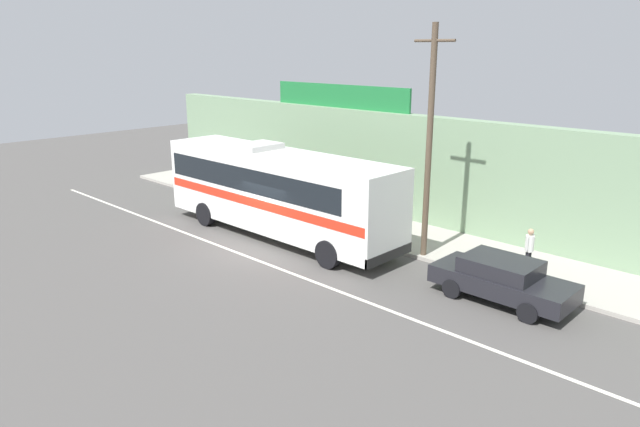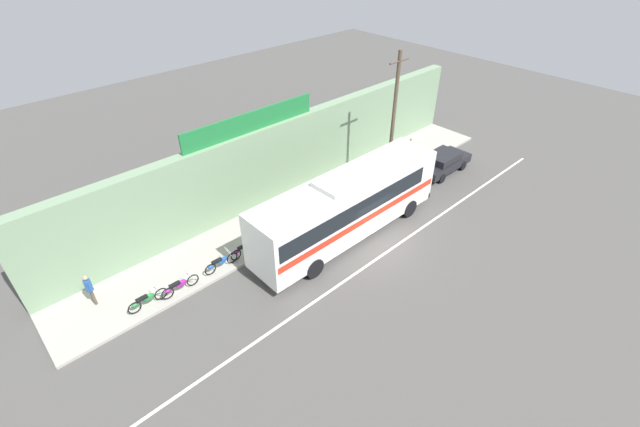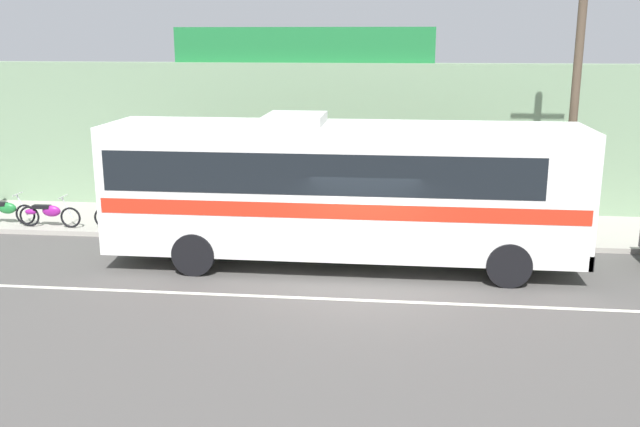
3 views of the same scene
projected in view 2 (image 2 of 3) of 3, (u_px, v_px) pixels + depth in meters
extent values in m
plane|color=#4F4C49|center=(377.00, 244.00, 23.28)|extent=(70.00, 70.00, 0.00)
cube|color=#A8A399|center=(312.00, 203.00, 26.34)|extent=(30.00, 3.60, 0.14)
cube|color=gray|center=(287.00, 157.00, 26.27)|extent=(30.00, 0.70, 4.80)
cube|color=#1E7538|center=(251.00, 122.00, 23.25)|extent=(8.31, 0.12, 1.10)
cube|color=silver|center=(388.00, 251.00, 22.80)|extent=(30.00, 0.14, 0.01)
cube|color=white|center=(348.00, 205.00, 22.77)|extent=(11.59, 2.53, 3.10)
cube|color=black|center=(342.00, 200.00, 22.19)|extent=(10.20, 2.55, 0.96)
cube|color=red|center=(348.00, 210.00, 22.94)|extent=(11.36, 2.55, 0.36)
cube|color=black|center=(416.00, 161.00, 25.71)|extent=(0.04, 2.28, 1.40)
cube|color=black|center=(412.00, 187.00, 26.76)|extent=(0.12, 2.53, 0.36)
cube|color=silver|center=(332.00, 186.00, 21.16)|extent=(1.40, 1.77, 0.24)
cylinder|color=black|center=(378.00, 192.00, 26.51)|extent=(1.04, 0.32, 1.04)
cylinder|color=black|center=(409.00, 208.00, 25.11)|extent=(1.04, 0.32, 1.04)
cylinder|color=black|center=(283.00, 245.00, 22.40)|extent=(1.04, 0.32, 1.04)
cylinder|color=black|center=(314.00, 268.00, 21.00)|extent=(1.04, 0.32, 1.04)
cube|color=black|center=(443.00, 163.00, 29.27)|extent=(4.29, 1.78, 0.56)
cube|color=black|center=(443.00, 157.00, 28.91)|extent=(2.23, 1.60, 0.48)
cube|color=black|center=(450.00, 153.00, 29.39)|extent=(0.21, 1.49, 0.34)
cylinder|color=black|center=(442.00, 157.00, 30.64)|extent=(0.62, 0.20, 0.62)
cylinder|color=black|center=(463.00, 166.00, 29.63)|extent=(0.62, 0.20, 0.62)
cylinder|color=black|center=(421.00, 169.00, 29.26)|extent=(0.62, 0.20, 0.62)
cylinder|color=black|center=(442.00, 178.00, 28.26)|extent=(0.62, 0.20, 0.62)
cylinder|color=brown|center=(393.00, 122.00, 25.89)|extent=(0.22, 0.22, 8.28)
cylinder|color=brown|center=(399.00, 61.00, 23.83)|extent=(1.60, 0.10, 0.10)
torus|color=black|center=(232.00, 258.00, 21.69)|extent=(0.62, 0.06, 0.62)
torus|color=black|center=(210.00, 269.00, 21.00)|extent=(0.62, 0.06, 0.62)
cylinder|color=silver|center=(230.00, 254.00, 21.47)|extent=(0.34, 0.04, 0.65)
cylinder|color=silver|center=(228.00, 250.00, 21.23)|extent=(0.03, 0.56, 0.03)
ellipsoid|color=#1E51B2|center=(222.00, 260.00, 21.28)|extent=(0.56, 0.22, 0.34)
cube|color=black|center=(217.00, 261.00, 21.05)|extent=(0.52, 0.20, 0.10)
ellipsoid|color=#1E51B2|center=(211.00, 267.00, 20.96)|extent=(0.36, 0.14, 0.16)
torus|color=black|center=(193.00, 280.00, 20.40)|extent=(0.62, 0.06, 0.62)
torus|color=black|center=(168.00, 294.00, 19.70)|extent=(0.62, 0.06, 0.62)
cylinder|color=silver|center=(190.00, 276.00, 20.19)|extent=(0.34, 0.04, 0.65)
cylinder|color=silver|center=(187.00, 272.00, 19.94)|extent=(0.03, 0.56, 0.03)
ellipsoid|color=#991E8C|center=(181.00, 283.00, 19.98)|extent=(0.56, 0.22, 0.34)
cube|color=black|center=(175.00, 284.00, 19.75)|extent=(0.52, 0.20, 0.10)
ellipsoid|color=#991E8C|center=(168.00, 291.00, 19.65)|extent=(0.36, 0.14, 0.16)
torus|color=black|center=(257.00, 244.00, 22.59)|extent=(0.62, 0.06, 0.62)
torus|color=black|center=(236.00, 255.00, 21.86)|extent=(0.62, 0.06, 0.62)
cylinder|color=silver|center=(255.00, 240.00, 22.38)|extent=(0.34, 0.04, 0.65)
cylinder|color=silver|center=(253.00, 236.00, 22.13)|extent=(0.03, 0.56, 0.03)
ellipsoid|color=#991E8C|center=(248.00, 246.00, 22.16)|extent=(0.56, 0.22, 0.34)
cube|color=black|center=(242.00, 247.00, 21.92)|extent=(0.52, 0.20, 0.10)
ellipsoid|color=#991E8C|center=(237.00, 252.00, 21.82)|extent=(0.36, 0.14, 0.16)
torus|color=black|center=(161.00, 294.00, 19.69)|extent=(0.62, 0.06, 0.62)
torus|color=black|center=(135.00, 308.00, 19.00)|extent=(0.62, 0.06, 0.62)
cylinder|color=silver|center=(158.00, 290.00, 19.47)|extent=(0.34, 0.04, 0.65)
cylinder|color=silver|center=(154.00, 286.00, 19.23)|extent=(0.03, 0.56, 0.03)
ellipsoid|color=#237F38|center=(148.00, 297.00, 19.27)|extent=(0.56, 0.22, 0.34)
cube|color=black|center=(142.00, 299.00, 19.05)|extent=(0.52, 0.20, 0.10)
ellipsoid|color=#237F38|center=(135.00, 305.00, 18.96)|extent=(0.36, 0.14, 0.16)
cylinder|color=black|center=(408.00, 153.00, 30.70)|extent=(0.13, 0.13, 0.76)
cylinder|color=black|center=(410.00, 154.00, 30.59)|extent=(0.13, 0.13, 0.76)
cylinder|color=white|center=(410.00, 145.00, 30.26)|extent=(0.30, 0.30, 0.57)
sphere|color=tan|center=(411.00, 139.00, 30.02)|extent=(0.21, 0.21, 0.21)
cylinder|color=white|center=(408.00, 143.00, 30.36)|extent=(0.08, 0.08, 0.53)
cylinder|color=white|center=(413.00, 145.00, 30.12)|extent=(0.08, 0.08, 0.53)
cylinder|color=brown|center=(92.00, 295.00, 19.48)|extent=(0.13, 0.13, 0.80)
cylinder|color=brown|center=(94.00, 298.00, 19.37)|extent=(0.13, 0.13, 0.80)
cylinder|color=#23519E|center=(88.00, 285.00, 19.02)|extent=(0.30, 0.30, 0.60)
sphere|color=tan|center=(85.00, 278.00, 18.76)|extent=(0.22, 0.22, 0.22)
cylinder|color=#23519E|center=(86.00, 282.00, 19.12)|extent=(0.08, 0.08, 0.55)
cylinder|color=#23519E|center=(90.00, 287.00, 18.88)|extent=(0.08, 0.08, 0.55)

